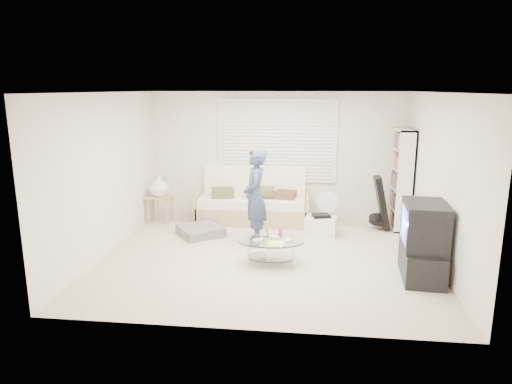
# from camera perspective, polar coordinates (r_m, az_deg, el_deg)

# --- Properties ---
(ground) EXTENTS (5.00, 5.00, 0.00)m
(ground) POSITION_cam_1_polar(r_m,az_deg,el_deg) (7.19, 1.30, -7.99)
(ground) COLOR #BAAA91
(ground) RESTS_ON ground
(room_shell) EXTENTS (5.02, 4.52, 2.51)m
(room_shell) POSITION_cam_1_polar(r_m,az_deg,el_deg) (7.26, 1.71, 5.50)
(room_shell) COLOR silver
(room_shell) RESTS_ON ground
(window_blinds) EXTENTS (2.32, 0.08, 1.62)m
(window_blinds) POSITION_cam_1_polar(r_m,az_deg,el_deg) (8.97, 2.64, 6.38)
(window_blinds) COLOR silver
(window_blinds) RESTS_ON ground
(futon_sofa) EXTENTS (2.17, 0.88, 1.06)m
(futon_sofa) POSITION_cam_1_polar(r_m,az_deg,el_deg) (8.91, -0.39, -1.51)
(futon_sofa) COLOR tan
(futon_sofa) RESTS_ON ground
(grey_floor_pillow) EXTENTS (0.97, 0.97, 0.16)m
(grey_floor_pillow) POSITION_cam_1_polar(r_m,az_deg,el_deg) (8.20, -6.93, -4.84)
(grey_floor_pillow) COLOR slate
(grey_floor_pillow) RESTS_ON ground
(side_table) EXTENTS (0.47, 0.38, 0.92)m
(side_table) POSITION_cam_1_polar(r_m,az_deg,el_deg) (8.96, -12.00, 0.50)
(side_table) COLOR tan
(side_table) RESTS_ON ground
(bookshelf) EXTENTS (0.29, 0.78, 1.84)m
(bookshelf) POSITION_cam_1_polar(r_m,az_deg,el_deg) (8.81, 17.67, 1.53)
(bookshelf) COLOR white
(bookshelf) RESTS_ON ground
(guitar_case) EXTENTS (0.37, 0.37, 0.98)m
(guitar_case) POSITION_cam_1_polar(r_m,az_deg,el_deg) (8.68, 15.34, -1.76)
(guitar_case) COLOR black
(guitar_case) RESTS_ON ground
(floor_fan) EXTENTS (0.43, 0.28, 0.69)m
(floor_fan) POSITION_cam_1_polar(r_m,az_deg,el_deg) (8.66, 8.90, -1.72)
(floor_fan) COLOR white
(floor_fan) RESTS_ON ground
(storage_bin) EXTENTS (0.59, 0.46, 0.38)m
(storage_bin) POSITION_cam_1_polar(r_m,az_deg,el_deg) (8.22, 8.10, -4.16)
(storage_bin) COLOR white
(storage_bin) RESTS_ON ground
(tv_unit) EXTENTS (0.61, 1.01, 1.06)m
(tv_unit) POSITION_cam_1_polar(r_m,az_deg,el_deg) (6.65, 20.16, -5.87)
(tv_unit) COLOR black
(tv_unit) RESTS_ON ground
(coffee_table) EXTENTS (1.01, 0.68, 0.49)m
(coffee_table) POSITION_cam_1_polar(r_m,az_deg,el_deg) (6.79, 1.93, -6.61)
(coffee_table) COLOR silver
(coffee_table) RESTS_ON ground
(standing_person) EXTENTS (0.44, 0.62, 1.61)m
(standing_person) POSITION_cam_1_polar(r_m,az_deg,el_deg) (7.51, -0.11, -0.65)
(standing_person) COLOR #2F445F
(standing_person) RESTS_ON ground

